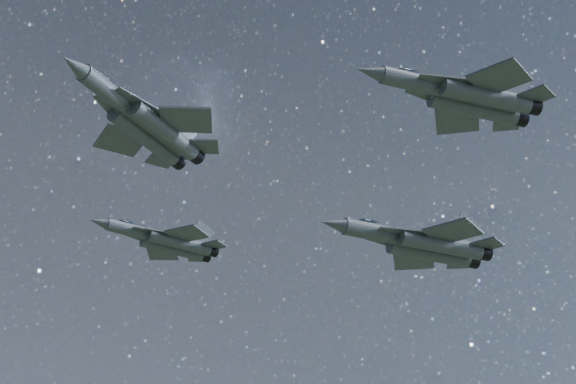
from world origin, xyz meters
TOP-DOWN VIEW (x-y plane):
  - jet_lead at (-17.21, -4.72)m, footprint 17.34×11.34m
  - jet_left at (-4.49, 14.23)m, footprint 15.08×10.66m
  - jet_right at (3.28, -22.34)m, footprint 17.27×11.70m
  - jet_slot at (14.52, -5.04)m, footprint 19.73×13.49m

SIDE VIEW (x-z plane):
  - jet_slot at x=14.52m, z-range 141.02..145.98m
  - jet_left at x=-4.49m, z-range 143.84..147.66m
  - jet_lead at x=-17.21m, z-range 143.99..148.46m
  - jet_right at x=3.28m, z-range 145.38..149.72m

